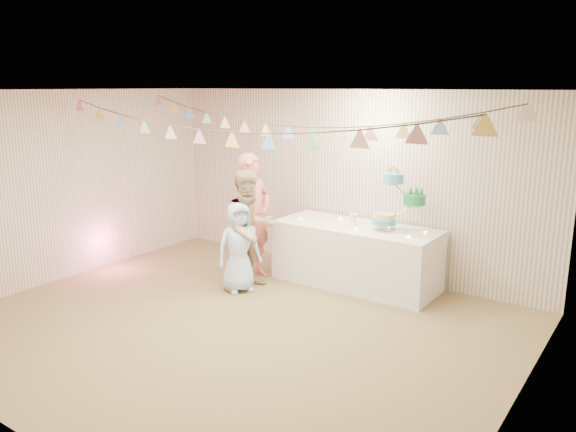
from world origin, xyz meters
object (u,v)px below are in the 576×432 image
Objects in this scene: table at (356,255)px; person_adult_b at (250,230)px; cake_stand at (398,207)px; person_child at (239,247)px; person_adult_a at (253,217)px.

table is 1.48m from person_adult_b.
cake_stand reaches higher than person_child.
person_child is at bearing -135.97° from table.
table is at bearing -16.54° from person_child.
person_adult_a reaches higher than cake_stand.
person_child is (-1.69, -1.15, -0.54)m from cake_stand.
cake_stand is at bearing -66.70° from person_adult_a.
person_child is at bearing -156.74° from person_adult_a.
person_child is (0.18, -0.52, -0.28)m from person_adult_a.
cake_stand is 0.44× the size of person_adult_a.
table is at bearing -61.55° from person_adult_a.
person_adult_b is at bearing -149.53° from cake_stand.
cake_stand reaches higher than table.
person_child is (-0.04, -0.18, -0.20)m from person_adult_b.
table is 1.59m from person_child.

